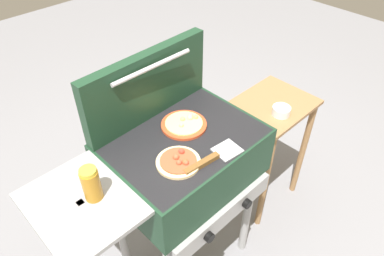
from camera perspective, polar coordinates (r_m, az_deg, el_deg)
The scene contains 9 objects.
ground_plane at distance 2.17m, azimuth -1.01°, elevation -19.53°, with size 8.00×8.00×0.00m, color gray.
grill at distance 1.56m, azimuth -1.59°, elevation -5.75°, with size 0.96×0.53×0.90m.
grill_lid_open at distance 1.51m, azimuth -7.10°, elevation 6.76°, with size 0.63×0.09×0.30m.
pizza_cheese at distance 1.52m, azimuth -1.24°, elevation 0.67°, with size 0.20×0.20×0.04m.
pizza_pepperoni at distance 1.35m, azimuth -2.15°, elevation -5.35°, with size 0.17×0.17×0.03m.
sauce_jar at distance 1.25m, azimuth -15.83°, elevation -8.59°, with size 0.06×0.06×0.13m.
spatula at distance 1.37m, azimuth 3.29°, elevation -4.82°, with size 0.26×0.10×0.02m.
prep_table at distance 2.10m, azimuth 12.03°, elevation -0.69°, with size 0.44×0.36×0.74m.
topping_bowl_near at distance 1.89m, azimuth 14.06°, elevation 2.63°, with size 0.09×0.09×0.04m.
Camera 1 is at (-0.74, -0.81, 1.87)m, focal length 33.35 mm.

